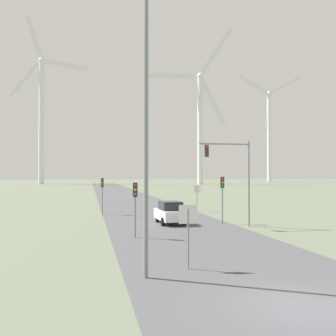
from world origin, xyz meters
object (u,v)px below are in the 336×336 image
Objects in this scene: stop_sign_far at (197,193)px; traffic_light_post_near_right at (222,189)px; traffic_light_mast_overhead at (233,167)px; streetlamp at (146,79)px; stop_sign_near at (188,224)px; traffic_light_post_near_left at (135,197)px; wind_turbine_right at (269,128)px; traffic_light_post_mid_left at (102,188)px; car_approaching at (170,213)px; wind_turbine_center at (200,116)px; wind_turbine_left at (41,109)px.

traffic_light_post_near_right is (-0.80, -10.55, 0.80)m from stop_sign_far.
traffic_light_mast_overhead is (-0.73, -12.71, 2.61)m from stop_sign_far.
streetlamp is 4.71× the size of stop_sign_near.
traffic_light_post_near_left is 201.98m from wind_turbine_right.
traffic_light_mast_overhead is at bearing 57.04° from streetlamp.
traffic_light_post_near_left is 14.83m from traffic_light_post_mid_left.
car_approaching is (3.59, 6.41, -1.65)m from traffic_light_post_near_left.
wind_turbine_center reaches higher than streetlamp.
car_approaching is 142.20m from wind_turbine_left.
traffic_light_post_near_right is at bearing -105.25° from wind_turbine_center.
wind_turbine_right is at bearing 63.21° from stop_sign_near.
traffic_light_post_mid_left is 14.77m from traffic_light_mast_overhead.
stop_sign_far is 114.09m from wind_turbine_center.
traffic_light_post_mid_left is 0.06× the size of wind_turbine_center.
traffic_light_post_near_left is (-1.26, 8.60, 0.66)m from stop_sign_near.
traffic_light_post_near_left is 0.05× the size of wind_turbine_left.
stop_sign_near is at bearing -116.79° from wind_turbine_right.
streetlamp is at bearing -122.96° from traffic_light_mast_overhead.
traffic_light_mast_overhead is (6.60, 12.15, 2.70)m from stop_sign_near.
traffic_light_post_near_right is (6.52, 14.31, 0.89)m from stop_sign_near.
car_approaching is (5.16, -8.34, -1.75)m from traffic_light_post_mid_left.
traffic_light_post_near_left is at bearing -107.91° from wind_turbine_center.
wind_turbine_right reaches higher than streetlamp.
wind_turbine_left reaches higher than traffic_light_post_mid_left.
traffic_light_post_near_right is 4.65m from car_approaching.
traffic_light_post_near_right is 143.31m from wind_turbine_left.
traffic_light_post_near_left is at bearing -81.20° from wind_turbine_left.
wind_turbine_center is (31.93, 119.59, 22.28)m from traffic_light_mast_overhead.
traffic_light_post_mid_left is 0.87× the size of car_approaching.
wind_turbine_center is at bearing 73.73° from stop_sign_far.
wind_turbine_center is (39.79, 123.13, 24.32)m from traffic_light_post_near_left.
streetlamp is 17.97m from car_approaching.
wind_turbine_left is at bearing 162.23° from wind_turbine_center.
traffic_light_post_near_right is 193.37m from wind_turbine_right.
traffic_light_post_near_left reaches higher than stop_sign_far.
stop_sign_far is (9.29, 25.90, -5.76)m from streetlamp.
traffic_light_post_near_right reaches higher than stop_sign_far.
traffic_light_post_near_right is 0.05× the size of wind_turbine_left.
wind_turbine_right is at bearing 62.86° from streetlamp.
traffic_light_post_mid_left is at bearing 130.12° from traffic_light_mast_overhead.
traffic_light_mast_overhead reaches higher than traffic_light_post_near_left.
traffic_light_post_near_left is 0.06× the size of wind_turbine_right.
traffic_light_post_near_right is 0.91× the size of car_approaching.
traffic_light_post_mid_left reaches higher than stop_sign_far.
streetlamp reaches higher than car_approaching.
streetlamp is at bearing -117.14° from wind_turbine_right.
streetlamp is at bearing -94.12° from traffic_light_post_near_left.
traffic_light_post_near_left is 0.92× the size of traffic_light_post_near_right.
car_approaching is 194.95m from wind_turbine_right.
streetlamp is 24.93m from traffic_light_post_mid_left.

